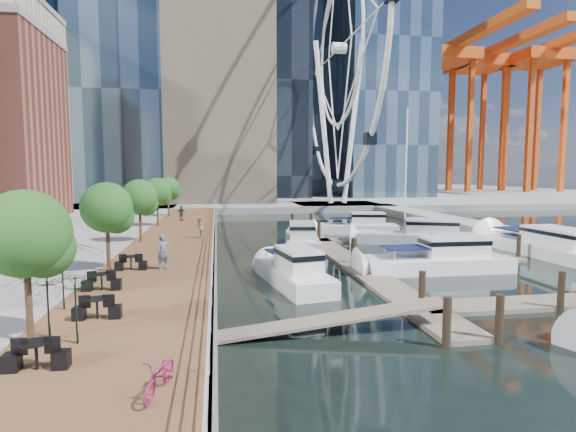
# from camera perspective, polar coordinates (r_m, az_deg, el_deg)

# --- Properties ---
(ground) EXTENTS (520.00, 520.00, 0.00)m
(ground) POSITION_cam_1_polar(r_m,az_deg,el_deg) (21.77, 6.97, -10.72)
(ground) COLOR black
(ground) RESTS_ON ground
(boardwalk) EXTENTS (6.00, 60.00, 1.00)m
(boardwalk) POSITION_cam_1_polar(r_m,az_deg,el_deg) (35.66, -14.08, -3.64)
(boardwalk) COLOR brown
(boardwalk) RESTS_ON ground
(seawall) EXTENTS (0.25, 60.00, 1.00)m
(seawall) POSITION_cam_1_polar(r_m,az_deg,el_deg) (35.52, -9.25, -3.58)
(seawall) COLOR #595954
(seawall) RESTS_ON ground
(land_far) EXTENTS (200.00, 114.00, 1.00)m
(land_far) POSITION_cam_1_polar(r_m,az_deg,el_deg) (122.34, -6.35, 2.89)
(land_far) COLOR gray
(land_far) RESTS_ON ground
(breakwater) EXTENTS (4.00, 60.00, 1.00)m
(breakwater) POSITION_cam_1_polar(r_m,az_deg,el_deg) (48.01, 23.57, -1.60)
(breakwater) COLOR gray
(breakwater) RESTS_ON ground
(pier) EXTENTS (14.00, 12.00, 1.00)m
(pier) POSITION_cam_1_polar(r_m,az_deg,el_deg) (74.96, 6.29, 1.23)
(pier) COLOR gray
(pier) RESTS_ON ground
(railing) EXTENTS (0.10, 60.00, 1.05)m
(railing) POSITION_cam_1_polar(r_m,az_deg,el_deg) (35.37, -9.44, -1.94)
(railing) COLOR white
(railing) RESTS_ON boardwalk
(floating_docks) EXTENTS (16.00, 34.00, 2.60)m
(floating_docks) POSITION_cam_1_polar(r_m,az_deg,el_deg) (33.54, 15.41, -4.26)
(floating_docks) COLOR #6D6051
(floating_docks) RESTS_ON ground
(ferris_wheel) EXTENTS (5.80, 45.60, 47.80)m
(ferris_wheel) POSITION_cam_1_polar(r_m,az_deg,el_deg) (77.34, 6.50, 20.36)
(ferris_wheel) COLOR white
(ferris_wheel) RESTS_ON ground
(port_cranes) EXTENTS (40.00, 52.00, 38.00)m
(port_cranes) POSITION_cam_1_polar(r_m,az_deg,el_deg) (137.81, 23.66, 10.88)
(port_cranes) COLOR #D84C14
(port_cranes) RESTS_ON ground
(street_trees) EXTENTS (2.60, 42.60, 4.60)m
(street_trees) POSITION_cam_1_polar(r_m,az_deg,el_deg) (34.57, -18.34, 2.28)
(street_trees) COLOR #3F2B1C
(street_trees) RESTS_ON ground
(cafe_tables) EXTENTS (2.50, 13.70, 0.74)m
(cafe_tables) POSITION_cam_1_polar(r_m,az_deg,el_deg) (19.23, -22.80, -9.09)
(cafe_tables) COLOR black
(cafe_tables) RESTS_ON ground
(yacht_foreground) EXTENTS (9.98, 2.83, 2.15)m
(yacht_foreground) POSITION_cam_1_polar(r_m,az_deg,el_deg) (29.36, 18.34, -6.70)
(yacht_foreground) COLOR white
(yacht_foreground) RESTS_ON ground
(bicycle) EXTENTS (1.02, 1.82, 0.91)m
(bicycle) POSITION_cam_1_polar(r_m,az_deg,el_deg) (11.30, -15.83, -18.86)
(bicycle) COLOR maroon
(bicycle) RESTS_ON boardwalk
(pedestrian_near) EXTENTS (0.81, 0.73, 1.85)m
(pedestrian_near) POSITION_cam_1_polar(r_m,az_deg,el_deg) (24.58, -15.57, -4.41)
(pedestrian_near) COLOR slate
(pedestrian_near) RESTS_ON boardwalk
(pedestrian_mid) EXTENTS (0.66, 0.83, 1.65)m
(pedestrian_mid) POSITION_cam_1_polar(r_m,az_deg,el_deg) (35.49, -11.20, -1.46)
(pedestrian_mid) COLOR gray
(pedestrian_mid) RESTS_ON boardwalk
(pedestrian_far) EXTENTS (1.05, 0.81, 1.66)m
(pedestrian_far) POSITION_cam_1_polar(r_m,az_deg,el_deg) (48.34, -13.38, 0.34)
(pedestrian_far) COLOR #2E313A
(pedestrian_far) RESTS_ON boardwalk
(moored_yachts) EXTENTS (23.83, 33.55, 11.50)m
(moored_yachts) POSITION_cam_1_polar(r_m,az_deg,el_deg) (37.10, 17.10, -4.14)
(moored_yachts) COLOR white
(moored_yachts) RESTS_ON ground
(cafe_seating) EXTENTS (4.24, 6.40, 2.58)m
(cafe_seating) POSITION_cam_1_polar(r_m,az_deg,el_deg) (16.92, -26.76, -8.44)
(cafe_seating) COLOR #0E3615
(cafe_seating) RESTS_ON ground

